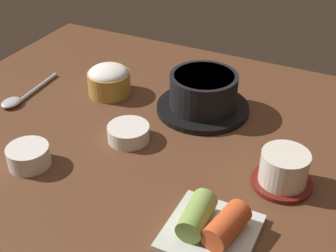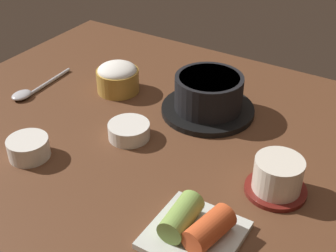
{
  "view_description": "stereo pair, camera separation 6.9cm",
  "coord_description": "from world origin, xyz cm",
  "px_view_note": "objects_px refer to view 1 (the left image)",
  "views": [
    {
      "loc": [
        32.88,
        -64.99,
        51.88
      ],
      "look_at": [
        2.0,
        -2.0,
        5.0
      ],
      "focal_mm": 49.23,
      "sensor_mm": 36.0,
      "label": 1
    },
    {
      "loc": [
        38.89,
        -61.67,
        51.88
      ],
      "look_at": [
        2.0,
        -2.0,
        5.0
      ],
      "focal_mm": 49.23,
      "sensor_mm": 36.0,
      "label": 2
    }
  ],
  "objects_px": {
    "rice_bowl": "(109,80)",
    "side_bowl_near": "(29,156)",
    "banchan_cup_center": "(128,132)",
    "tea_cup_with_saucer": "(284,170)",
    "kimchi_plate": "(211,225)",
    "spoon": "(19,98)",
    "stone_pot": "(203,94)"
  },
  "relations": [
    {
      "from": "banchan_cup_center",
      "to": "side_bowl_near",
      "type": "xyz_separation_m",
      "value": [
        -0.12,
        -0.14,
        0.0
      ]
    },
    {
      "from": "banchan_cup_center",
      "to": "side_bowl_near",
      "type": "height_order",
      "value": "side_bowl_near"
    },
    {
      "from": "side_bowl_near",
      "to": "kimchi_plate",
      "type": "bearing_deg",
      "value": -2.3
    },
    {
      "from": "tea_cup_with_saucer",
      "to": "kimchi_plate",
      "type": "distance_m",
      "value": 0.17
    },
    {
      "from": "banchan_cup_center",
      "to": "kimchi_plate",
      "type": "xyz_separation_m",
      "value": [
        0.23,
        -0.15,
        0.0
      ]
    },
    {
      "from": "rice_bowl",
      "to": "spoon",
      "type": "distance_m",
      "value": 0.19
    },
    {
      "from": "kimchi_plate",
      "to": "spoon",
      "type": "relative_size",
      "value": 0.74
    },
    {
      "from": "banchan_cup_center",
      "to": "spoon",
      "type": "bearing_deg",
      "value": 175.7
    },
    {
      "from": "stone_pot",
      "to": "kimchi_plate",
      "type": "bearing_deg",
      "value": -65.52
    },
    {
      "from": "tea_cup_with_saucer",
      "to": "stone_pot",
      "type": "bearing_deg",
      "value": 142.51
    },
    {
      "from": "rice_bowl",
      "to": "kimchi_plate",
      "type": "relative_size",
      "value": 0.72
    },
    {
      "from": "spoon",
      "to": "banchan_cup_center",
      "type": "bearing_deg",
      "value": -4.3
    },
    {
      "from": "banchan_cup_center",
      "to": "spoon",
      "type": "relative_size",
      "value": 0.45
    },
    {
      "from": "side_bowl_near",
      "to": "spoon",
      "type": "relative_size",
      "value": 0.42
    },
    {
      "from": "side_bowl_near",
      "to": "spoon",
      "type": "distance_m",
      "value": 0.23
    },
    {
      "from": "tea_cup_with_saucer",
      "to": "side_bowl_near",
      "type": "height_order",
      "value": "tea_cup_with_saucer"
    },
    {
      "from": "stone_pot",
      "to": "side_bowl_near",
      "type": "distance_m",
      "value": 0.36
    },
    {
      "from": "banchan_cup_center",
      "to": "kimchi_plate",
      "type": "height_order",
      "value": "kimchi_plate"
    },
    {
      "from": "rice_bowl",
      "to": "banchan_cup_center",
      "type": "height_order",
      "value": "rice_bowl"
    },
    {
      "from": "stone_pot",
      "to": "tea_cup_with_saucer",
      "type": "distance_m",
      "value": 0.26
    },
    {
      "from": "side_bowl_near",
      "to": "spoon",
      "type": "xyz_separation_m",
      "value": [
        -0.16,
        0.16,
        -0.01
      ]
    },
    {
      "from": "rice_bowl",
      "to": "side_bowl_near",
      "type": "relative_size",
      "value": 1.26
    },
    {
      "from": "tea_cup_with_saucer",
      "to": "banchan_cup_center",
      "type": "xyz_separation_m",
      "value": [
        -0.29,
        0.0,
        -0.01
      ]
    },
    {
      "from": "side_bowl_near",
      "to": "tea_cup_with_saucer",
      "type": "bearing_deg",
      "value": 19.15
    },
    {
      "from": "rice_bowl",
      "to": "side_bowl_near",
      "type": "bearing_deg",
      "value": -88.08
    },
    {
      "from": "rice_bowl",
      "to": "tea_cup_with_saucer",
      "type": "height_order",
      "value": "rice_bowl"
    },
    {
      "from": "stone_pot",
      "to": "banchan_cup_center",
      "type": "relative_size",
      "value": 2.41
    },
    {
      "from": "tea_cup_with_saucer",
      "to": "side_bowl_near",
      "type": "xyz_separation_m",
      "value": [
        -0.4,
        -0.14,
        -0.01
      ]
    },
    {
      "from": "side_bowl_near",
      "to": "stone_pot",
      "type": "bearing_deg",
      "value": 56.13
    },
    {
      "from": "kimchi_plate",
      "to": "banchan_cup_center",
      "type": "bearing_deg",
      "value": 145.64
    },
    {
      "from": "tea_cup_with_saucer",
      "to": "side_bowl_near",
      "type": "relative_size",
      "value": 1.37
    },
    {
      "from": "rice_bowl",
      "to": "side_bowl_near",
      "type": "height_order",
      "value": "rice_bowl"
    }
  ]
}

